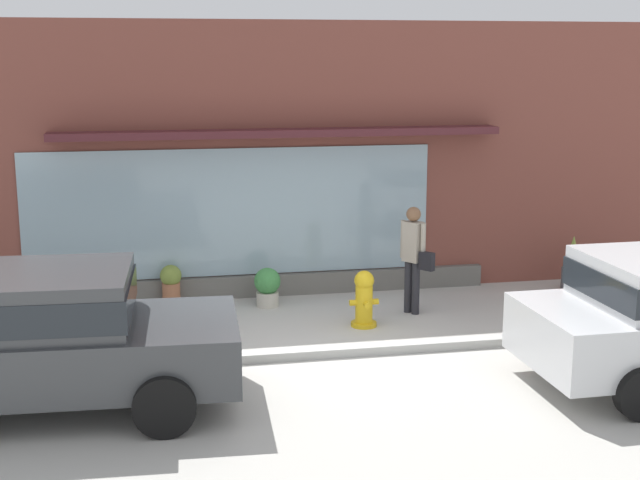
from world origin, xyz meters
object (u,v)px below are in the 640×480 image
at_px(parked_car_dark_gray, 35,332).
at_px(potted_plant_corner_tall, 572,264).
at_px(fire_hydrant, 364,298).
at_px(potted_plant_by_entrance, 267,286).
at_px(pedestrian_with_handbag, 414,252).
at_px(potted_plant_window_left, 171,283).

bearing_deg(parked_car_dark_gray, potted_plant_corner_tall, 26.54).
height_order(fire_hydrant, potted_plant_by_entrance, fire_hydrant).
bearing_deg(fire_hydrant, pedestrian_with_handbag, 28.43).
bearing_deg(pedestrian_with_handbag, potted_plant_window_left, -145.86).
distance_m(potted_plant_window_left, potted_plant_corner_tall, 6.78).
bearing_deg(potted_plant_corner_tall, fire_hydrant, -161.71).
xyz_separation_m(fire_hydrant, potted_plant_corner_tall, (4.00, 1.32, 0.02)).
bearing_deg(fire_hydrant, potted_plant_corner_tall, 18.29).
distance_m(pedestrian_with_handbag, potted_plant_window_left, 3.94).
distance_m(parked_car_dark_gray, potted_plant_by_entrance, 4.85).
distance_m(fire_hydrant, potted_plant_window_left, 3.28).
bearing_deg(pedestrian_with_handbag, fire_hydrant, -98.30).
bearing_deg(fire_hydrant, parked_car_dark_gray, -151.86).
height_order(pedestrian_with_handbag, potted_plant_corner_tall, pedestrian_with_handbag).
xyz_separation_m(parked_car_dark_gray, potted_plant_corner_tall, (8.38, 3.67, -0.47)).
bearing_deg(fire_hydrant, potted_plant_window_left, 147.47).
bearing_deg(potted_plant_corner_tall, potted_plant_window_left, 176.26).
relative_size(fire_hydrant, potted_plant_window_left, 1.31).
xyz_separation_m(potted_plant_by_entrance, potted_plant_window_left, (-1.51, 0.44, 0.02)).
height_order(fire_hydrant, pedestrian_with_handbag, pedestrian_with_handbag).
bearing_deg(potted_plant_by_entrance, parked_car_dark_gray, -130.42).
distance_m(parked_car_dark_gray, potted_plant_window_left, 4.45).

